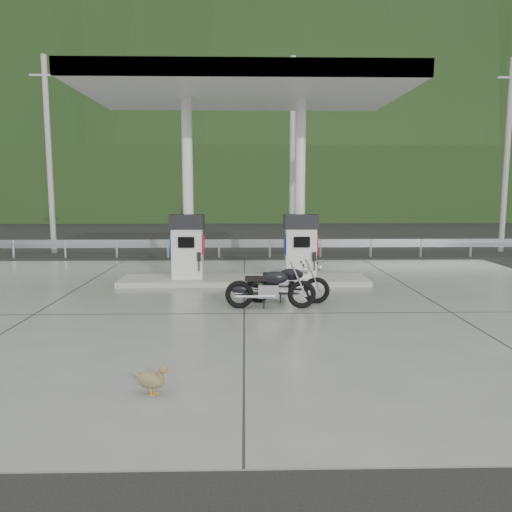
{
  "coord_description": "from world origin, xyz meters",
  "views": [
    {
      "loc": [
        0.02,
        -11.47,
        2.7
      ],
      "look_at": [
        0.3,
        1.0,
        1.0
      ],
      "focal_mm": 35.0,
      "sensor_mm": 36.0,
      "label": 1
    }
  ],
  "objects_px": {
    "motorcycle_left": "(287,284)",
    "gas_pump_right": "(301,246)",
    "gas_pump_left": "(187,247)",
    "motorcycle_right": "(271,288)",
    "duck": "(151,381)"
  },
  "relations": [
    {
      "from": "duck",
      "to": "motorcycle_right",
      "type": "bearing_deg",
      "value": 93.32
    },
    {
      "from": "motorcycle_right",
      "to": "motorcycle_left",
      "type": "bearing_deg",
      "value": 52.85
    },
    {
      "from": "motorcycle_left",
      "to": "gas_pump_right",
      "type": "bearing_deg",
      "value": 82.04
    },
    {
      "from": "gas_pump_right",
      "to": "motorcycle_left",
      "type": "xyz_separation_m",
      "value": [
        -0.59,
        -2.48,
        -0.61
      ]
    },
    {
      "from": "gas_pump_left",
      "to": "motorcycle_left",
      "type": "relative_size",
      "value": 0.97
    },
    {
      "from": "gas_pump_left",
      "to": "motorcycle_left",
      "type": "bearing_deg",
      "value": -43.56
    },
    {
      "from": "gas_pump_right",
      "to": "duck",
      "type": "xyz_separation_m",
      "value": [
        -2.82,
        -7.7,
        -0.87
      ]
    },
    {
      "from": "gas_pump_right",
      "to": "motorcycle_left",
      "type": "height_order",
      "value": "gas_pump_right"
    },
    {
      "from": "gas_pump_left",
      "to": "motorcycle_right",
      "type": "relative_size",
      "value": 0.95
    },
    {
      "from": "gas_pump_right",
      "to": "duck",
      "type": "height_order",
      "value": "gas_pump_right"
    },
    {
      "from": "motorcycle_left",
      "to": "duck",
      "type": "distance_m",
      "value": 5.68
    },
    {
      "from": "gas_pump_right",
      "to": "motorcycle_right",
      "type": "bearing_deg",
      "value": -108.51
    },
    {
      "from": "gas_pump_left",
      "to": "motorcycle_right",
      "type": "height_order",
      "value": "gas_pump_left"
    },
    {
      "from": "motorcycle_right",
      "to": "duck",
      "type": "height_order",
      "value": "motorcycle_right"
    },
    {
      "from": "gas_pump_right",
      "to": "motorcycle_right",
      "type": "height_order",
      "value": "gas_pump_right"
    }
  ]
}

